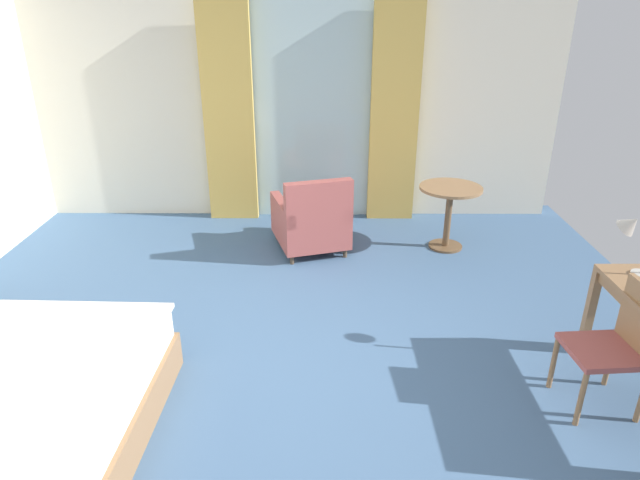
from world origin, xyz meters
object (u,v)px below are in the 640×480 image
object	(u,v)px
desk_lamp	(633,230)
desk_chair	(617,342)
armchair_by_window	(311,221)
round_cafe_table	(449,203)

from	to	relation	value
desk_lamp	desk_chair	bearing A→B (deg)	-114.64
desk_lamp	armchair_by_window	size ratio (longest dim) A/B	0.47
armchair_by_window	round_cafe_table	bearing A→B (deg)	3.16
desk_chair	desk_lamp	bearing A→B (deg)	65.36
desk_chair	armchair_by_window	size ratio (longest dim) A/B	0.92
desk_lamp	round_cafe_table	size ratio (longest dim) A/B	0.65
armchair_by_window	desk_lamp	bearing A→B (deg)	-41.11
desk_chair	round_cafe_table	size ratio (longest dim) A/B	1.26
round_cafe_table	desk_lamp	bearing A→B (deg)	-69.23
round_cafe_table	armchair_by_window	bearing A→B (deg)	-176.84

